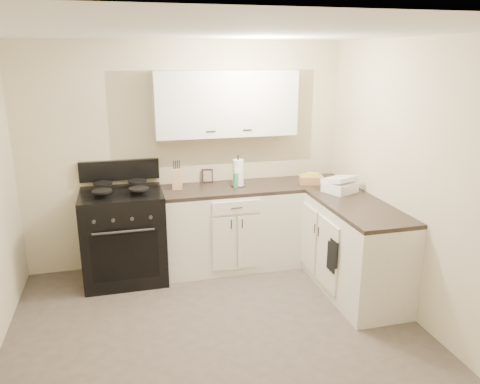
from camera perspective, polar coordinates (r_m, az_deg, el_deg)
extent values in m
plane|color=#473F38|center=(4.15, -2.21, -18.04)|extent=(3.60, 3.60, 0.00)
plane|color=white|center=(3.43, -2.70, 18.93)|extent=(3.60, 3.60, 0.00)
plane|color=beige|center=(5.32, -6.52, 4.37)|extent=(3.60, 0.00, 3.60)
plane|color=beige|center=(4.33, 21.57, 0.53)|extent=(0.00, 3.60, 3.60)
plane|color=beige|center=(2.03, 8.78, -16.57)|extent=(3.60, 0.00, 3.60)
cube|color=silver|center=(5.33, -1.24, -4.46)|extent=(1.55, 0.60, 0.90)
cube|color=silver|center=(5.11, 12.35, -5.80)|extent=(0.60, 1.90, 0.90)
cube|color=black|center=(5.18, -1.27, 0.40)|extent=(1.55, 0.60, 0.04)
cube|color=black|center=(4.96, 12.68, -0.76)|extent=(0.60, 1.90, 0.04)
cube|color=silver|center=(5.15, -1.73, 10.73)|extent=(1.55, 0.30, 0.70)
cube|color=black|center=(5.18, -13.92, -5.47)|extent=(0.85, 0.73, 1.03)
cube|color=#D4B882|center=(5.12, -7.68, 1.60)|extent=(0.12, 0.11, 0.23)
cylinder|color=white|center=(5.18, -0.23, 2.34)|extent=(0.16, 0.16, 0.30)
cylinder|color=#399453|center=(5.13, -0.51, 1.45)|extent=(0.07, 0.07, 0.17)
cube|color=black|center=(5.35, -4.00, 1.98)|extent=(0.13, 0.06, 0.16)
cube|color=tan|center=(5.38, 8.66, 1.51)|extent=(0.29, 0.23, 0.09)
cube|color=white|center=(5.09, 12.08, 0.61)|extent=(0.38, 0.37, 0.11)
cube|color=black|center=(4.56, 11.35, -7.32)|extent=(0.02, 0.15, 0.26)
cube|color=black|center=(4.62, 11.11, -7.81)|extent=(0.02, 0.16, 0.28)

